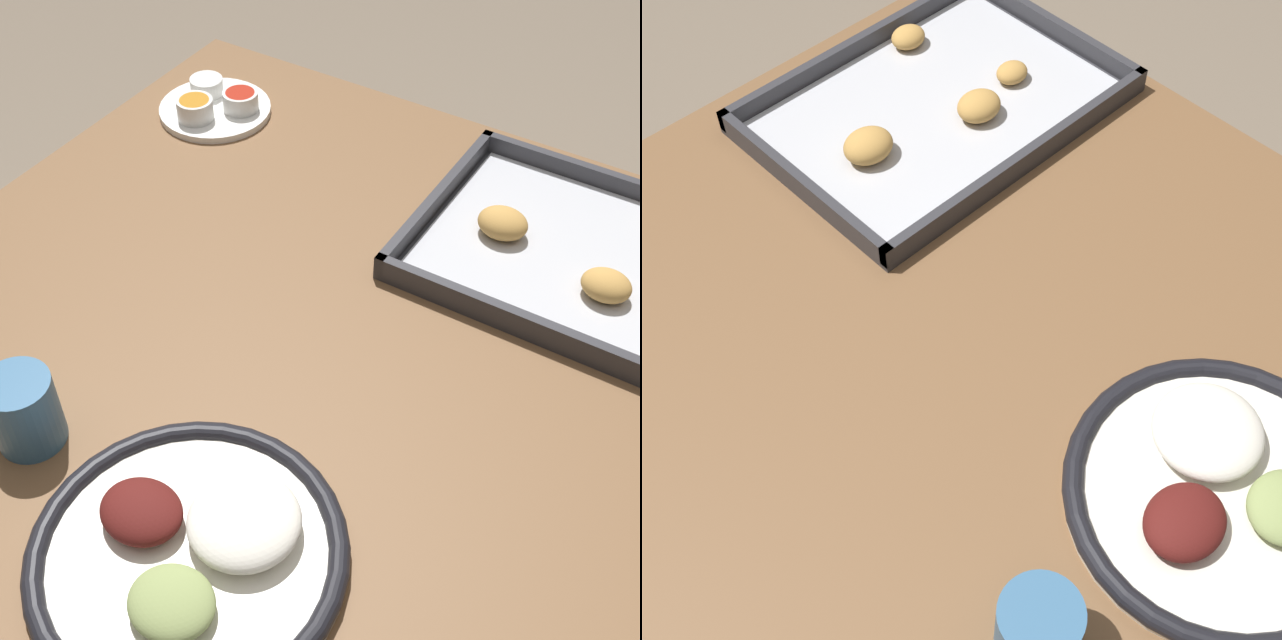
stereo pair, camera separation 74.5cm
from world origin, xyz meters
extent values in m
plane|color=#7A6B59|center=(0.00, 0.00, 0.00)|extent=(8.00, 8.00, 0.00)
cube|color=brown|center=(0.00, 0.00, 0.73)|extent=(0.96, 0.97, 0.03)
cylinder|color=brown|center=(-0.43, 0.43, 0.36)|extent=(0.06, 0.06, 0.72)
cylinder|color=white|center=(0.06, -0.29, 0.76)|extent=(0.28, 0.28, 0.01)
torus|color=black|center=(0.06, -0.29, 0.76)|extent=(0.29, 0.29, 0.02)
ellipsoid|color=white|center=(0.09, -0.25, 0.78)|extent=(0.10, 0.10, 0.04)
ellipsoid|color=#511614|center=(0.01, -0.29, 0.78)|extent=(0.08, 0.07, 0.03)
ellipsoid|color=#8C9E5B|center=(0.08, -0.34, 0.78)|extent=(0.08, 0.07, 0.03)
cylinder|color=white|center=(-0.35, 0.31, 0.75)|extent=(0.16, 0.16, 0.01)
cylinder|color=silver|center=(-0.36, 0.27, 0.77)|extent=(0.05, 0.05, 0.03)
cylinder|color=#C67F23|center=(-0.36, 0.27, 0.79)|extent=(0.04, 0.04, 0.01)
cylinder|color=silver|center=(-0.31, 0.32, 0.77)|extent=(0.05, 0.05, 0.03)
cylinder|color=#B22819|center=(-0.31, 0.32, 0.78)|extent=(0.04, 0.04, 0.01)
cylinder|color=silver|center=(-0.38, 0.33, 0.77)|extent=(0.05, 0.05, 0.02)
cylinder|color=#51992D|center=(-0.38, 0.33, 0.78)|extent=(0.04, 0.04, 0.01)
cube|color=#333338|center=(0.24, 0.27, 0.75)|extent=(0.44, 0.31, 0.01)
cube|color=silver|center=(0.24, 0.27, 0.76)|extent=(0.40, 0.29, 0.00)
cube|color=#333338|center=(0.24, 0.12, 0.77)|extent=(0.44, 0.01, 0.03)
cube|color=#333338|center=(0.24, 0.42, 0.77)|extent=(0.44, 0.01, 0.03)
cube|color=#333338|center=(0.03, 0.27, 0.77)|extent=(0.01, 0.31, 0.03)
ellipsoid|color=#C18E47|center=(0.26, 0.22, 0.77)|extent=(0.06, 0.05, 0.03)
ellipsoid|color=#C18E47|center=(0.12, 0.26, 0.77)|extent=(0.06, 0.05, 0.03)
cylinder|color=#38668E|center=(-0.15, -0.26, 0.79)|extent=(0.07, 0.07, 0.08)
camera|label=1|loc=(0.37, -0.57, 1.46)|focal=50.00mm
camera|label=2|loc=(-0.35, -0.38, 1.50)|focal=50.00mm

